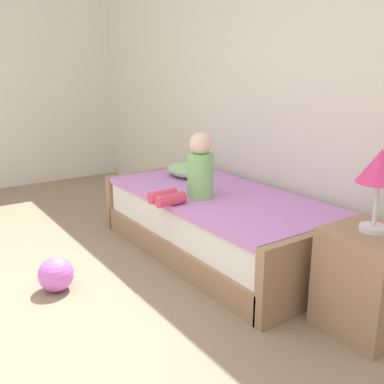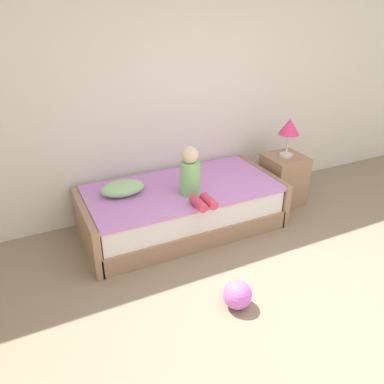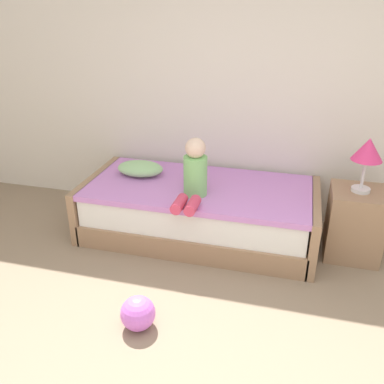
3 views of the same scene
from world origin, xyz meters
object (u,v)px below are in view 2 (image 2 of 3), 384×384
object	(u,v)px
child_figure	(192,177)
table_lamp	(289,128)
pillow	(123,188)
bed	(182,208)
nightstand	(283,179)
toy_ball	(237,295)

from	to	relation	value
child_figure	table_lamp	bearing A→B (deg)	10.27
table_lamp	pillow	distance (m)	1.99
child_figure	bed	bearing A→B (deg)	92.64
nightstand	table_lamp	distance (m)	0.64
bed	pillow	xyz separation A→B (m)	(-0.60, 0.10, 0.32)
nightstand	pillow	xyz separation A→B (m)	(-1.95, 0.09, 0.26)
table_lamp	toy_ball	world-z (taller)	table_lamp
child_figure	toy_ball	world-z (taller)	child_figure
nightstand	toy_ball	size ratio (longest dim) A/B	2.54
bed	child_figure	xyz separation A→B (m)	(0.01, -0.23, 0.46)
toy_ball	table_lamp	bearing A→B (deg)	42.16
toy_ball	child_figure	bearing A→B (deg)	84.24
toy_ball	bed	bearing A→B (deg)	85.71
bed	table_lamp	xyz separation A→B (m)	(1.35, 0.01, 0.69)
nightstand	pillow	distance (m)	1.97
nightstand	toy_ball	distance (m)	1.96
child_figure	pillow	distance (m)	0.71
nightstand	child_figure	distance (m)	1.42
table_lamp	toy_ball	bearing A→B (deg)	-137.84
table_lamp	toy_ball	xyz separation A→B (m)	(-1.45, -1.31, -0.82)
bed	table_lamp	bearing A→B (deg)	0.60
bed	pillow	world-z (taller)	pillow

